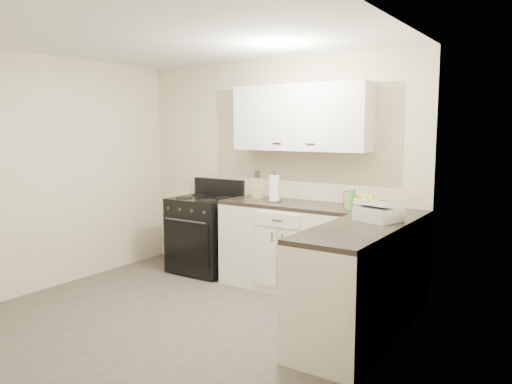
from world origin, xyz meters
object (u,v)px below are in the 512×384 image
Objects in this scene: wicker_basket at (364,204)px; paper_towel at (274,189)px; knife_block at (257,188)px; countertop_grill at (378,214)px; stove at (204,234)px.

paper_towel is at bearing -178.84° from wicker_basket.
knife_block is 1.75m from countertop_grill.
paper_towel is at bearing 177.87° from countertop_grill.
stove is 2.07m from wicker_basket.
stove is 2.43m from countertop_grill.
stove is at bearing -158.13° from knife_block.
wicker_basket is 0.59m from countertop_grill.
stove is 2.75× the size of wicker_basket.
wicker_basket is at bearing 140.32° from countertop_grill.
countertop_grill is at bearing -9.22° from knife_block.
knife_block is at bearing 177.32° from countertop_grill.
knife_block reaches higher than wicker_basket.
countertop_grill is (1.34, -0.48, -0.08)m from paper_towel.
paper_towel reaches higher than countertop_grill.
knife_block is at bearing 157.37° from paper_towel.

